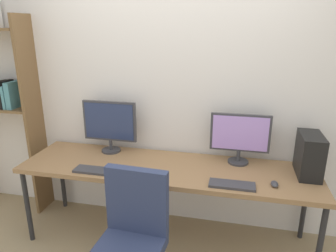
{
  "coord_description": "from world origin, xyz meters",
  "views": [
    {
      "loc": [
        0.55,
        -1.78,
        1.9
      ],
      "look_at": [
        0.0,
        0.65,
        1.09
      ],
      "focal_mm": 33.12,
      "sensor_mm": 36.0,
      "label": 1
    }
  ],
  "objects_px": {
    "desk": "(167,171)",
    "keyboard_left": "(95,170)",
    "pc_tower": "(309,155)",
    "keyboard_right": "(232,185)",
    "computer_mouse": "(275,184)",
    "monitor_left": "(110,124)",
    "monitor_right": "(240,136)"
  },
  "relations": [
    {
      "from": "monitor_right",
      "to": "computer_mouse",
      "type": "height_order",
      "value": "monitor_right"
    },
    {
      "from": "monitor_right",
      "to": "pc_tower",
      "type": "relative_size",
      "value": 1.48
    },
    {
      "from": "keyboard_right",
      "to": "computer_mouse",
      "type": "distance_m",
      "value": 0.32
    },
    {
      "from": "keyboard_right",
      "to": "monitor_left",
      "type": "bearing_deg",
      "value": 159.13
    },
    {
      "from": "desk",
      "to": "keyboard_left",
      "type": "bearing_deg",
      "value": -157.67
    },
    {
      "from": "pc_tower",
      "to": "keyboard_left",
      "type": "relative_size",
      "value": 0.98
    },
    {
      "from": "monitor_right",
      "to": "keyboard_right",
      "type": "xyz_separation_m",
      "value": [
        -0.04,
        -0.44,
        -0.24
      ]
    },
    {
      "from": "desk",
      "to": "keyboard_left",
      "type": "xyz_separation_m",
      "value": [
        -0.56,
        -0.23,
        0.06
      ]
    },
    {
      "from": "keyboard_left",
      "to": "keyboard_right",
      "type": "xyz_separation_m",
      "value": [
        1.12,
        0.0,
        0.0
      ]
    },
    {
      "from": "keyboard_right",
      "to": "computer_mouse",
      "type": "relative_size",
      "value": 3.61
    },
    {
      "from": "monitor_left",
      "to": "computer_mouse",
      "type": "relative_size",
      "value": 5.38
    },
    {
      "from": "monitor_right",
      "to": "keyboard_right",
      "type": "distance_m",
      "value": 0.5
    },
    {
      "from": "monitor_right",
      "to": "pc_tower",
      "type": "distance_m",
      "value": 0.57
    },
    {
      "from": "desk",
      "to": "monitor_left",
      "type": "xyz_separation_m",
      "value": [
        -0.6,
        0.21,
        0.32
      ]
    },
    {
      "from": "monitor_left",
      "to": "keyboard_right",
      "type": "height_order",
      "value": "monitor_left"
    },
    {
      "from": "monitor_right",
      "to": "keyboard_left",
      "type": "bearing_deg",
      "value": -159.13
    },
    {
      "from": "keyboard_right",
      "to": "desk",
      "type": "bearing_deg",
      "value": 157.67
    },
    {
      "from": "keyboard_left",
      "to": "computer_mouse",
      "type": "height_order",
      "value": "computer_mouse"
    },
    {
      "from": "monitor_left",
      "to": "keyboard_left",
      "type": "relative_size",
      "value": 1.47
    },
    {
      "from": "keyboard_left",
      "to": "pc_tower",
      "type": "bearing_deg",
      "value": 10.93
    },
    {
      "from": "pc_tower",
      "to": "computer_mouse",
      "type": "xyz_separation_m",
      "value": [
        -0.27,
        -0.26,
        -0.16
      ]
    },
    {
      "from": "desk",
      "to": "pc_tower",
      "type": "bearing_deg",
      "value": 4.97
    },
    {
      "from": "desk",
      "to": "computer_mouse",
      "type": "bearing_deg",
      "value": -10.19
    },
    {
      "from": "pc_tower",
      "to": "computer_mouse",
      "type": "height_order",
      "value": "pc_tower"
    },
    {
      "from": "keyboard_right",
      "to": "computer_mouse",
      "type": "xyz_separation_m",
      "value": [
        0.31,
        0.07,
        0.01
      ]
    },
    {
      "from": "keyboard_left",
      "to": "keyboard_right",
      "type": "distance_m",
      "value": 1.12
    },
    {
      "from": "desk",
      "to": "pc_tower",
      "type": "xyz_separation_m",
      "value": [
        1.15,
        0.1,
        0.22
      ]
    },
    {
      "from": "monitor_left",
      "to": "pc_tower",
      "type": "height_order",
      "value": "monitor_left"
    },
    {
      "from": "desk",
      "to": "keyboard_left",
      "type": "height_order",
      "value": "keyboard_left"
    },
    {
      "from": "desk",
      "to": "monitor_right",
      "type": "relative_size",
      "value": 4.99
    },
    {
      "from": "monitor_left",
      "to": "computer_mouse",
      "type": "xyz_separation_m",
      "value": [
        1.47,
        -0.37,
        -0.26
      ]
    },
    {
      "from": "keyboard_left",
      "to": "keyboard_right",
      "type": "relative_size",
      "value": 1.02
    }
  ]
}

